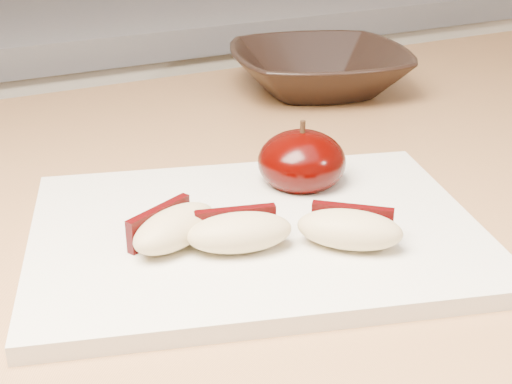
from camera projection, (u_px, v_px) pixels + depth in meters
name	position (u px, v px, depth m)	size (l,w,h in m)	color
back_cabinet	(7.00, 271.00, 1.29)	(2.40, 0.62, 0.94)	silver
cutting_board	(256.00, 232.00, 0.50)	(0.31, 0.23, 0.01)	silver
apple_half	(302.00, 162.00, 0.55)	(0.09, 0.09, 0.06)	black
apple_wedge_a	(173.00, 227.00, 0.46)	(0.08, 0.06, 0.02)	tan
apple_wedge_b	(239.00, 231.00, 0.46)	(0.08, 0.05, 0.02)	tan
apple_wedge_c	(350.00, 228.00, 0.46)	(0.07, 0.07, 0.02)	tan
bowl	(319.00, 70.00, 0.82)	(0.20, 0.20, 0.05)	black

